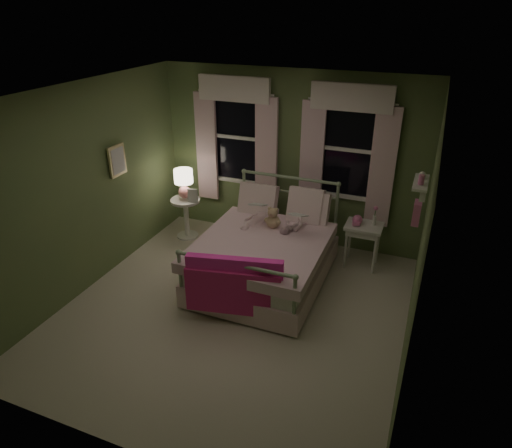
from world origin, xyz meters
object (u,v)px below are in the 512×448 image
at_px(child_right, 297,211).
at_px(teddy_bear, 273,219).
at_px(child_left, 258,199).
at_px(table_lamp, 184,181).
at_px(bed, 266,256).
at_px(nightstand_right, 364,231).
at_px(nightstand_left, 186,213).

height_order(child_right, teddy_bear, child_right).
xyz_separation_m(child_left, table_lamp, (-1.33, 0.28, -0.02)).
bearing_deg(bed, child_left, 123.42).
bearing_deg(table_lamp, child_right, -8.43).
distance_m(bed, table_lamp, 1.86).
xyz_separation_m(child_right, table_lamp, (-1.89, 0.28, 0.06)).
distance_m(child_left, nightstand_right, 1.53).
bearing_deg(nightstand_right, teddy_bear, -153.19).
distance_m(child_right, table_lamp, 1.91).
relative_size(child_left, nightstand_left, 1.24).
relative_size(bed, nightstand_right, 3.18).
distance_m(bed, child_right, 0.73).
bearing_deg(child_right, bed, 77.03).
bearing_deg(bed, teddy_bear, 91.15).
height_order(teddy_bear, nightstand_right, teddy_bear).
distance_m(child_left, table_lamp, 1.36).
bearing_deg(table_lamp, child_left, -11.90).
xyz_separation_m(bed, table_lamp, (-1.61, 0.71, 0.58)).
xyz_separation_m(teddy_bear, nightstand_right, (1.13, 0.57, -0.24)).
relative_size(teddy_bear, nightstand_right, 0.49).
distance_m(teddy_bear, nightstand_left, 1.71).
xyz_separation_m(child_left, nightstand_left, (-1.33, 0.28, -0.56)).
bearing_deg(child_left, child_right, -168.09).
xyz_separation_m(child_left, nightstand_right, (1.41, 0.41, -0.42)).
distance_m(child_right, nightstand_right, 1.01).
relative_size(child_left, nightstand_right, 1.26).
height_order(child_right, nightstand_left, child_right).
bearing_deg(table_lamp, teddy_bear, -15.25).
height_order(bed, teddy_bear, bed).
distance_m(bed, child_left, 0.79).
bearing_deg(table_lamp, bed, -23.84).
xyz_separation_m(teddy_bear, nightstand_left, (-1.61, 0.44, -0.37)).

